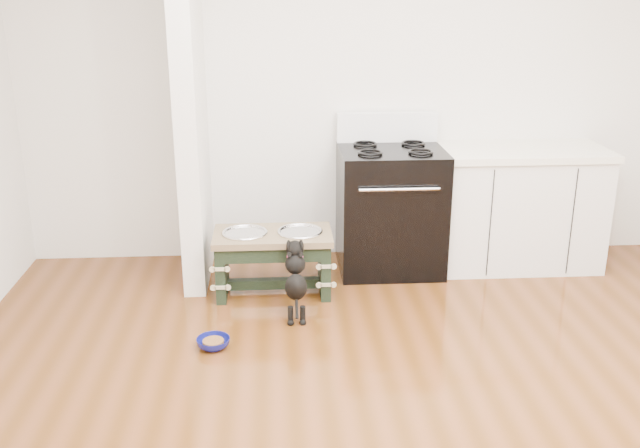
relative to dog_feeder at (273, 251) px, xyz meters
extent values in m
plane|color=#4F2B0E|center=(0.63, -1.74, -0.32)|extent=(5.00, 5.00, 0.00)
plane|color=silver|center=(0.63, 0.76, 1.03)|extent=(5.00, 0.00, 5.00)
cube|color=silver|center=(-0.55, 0.36, 1.03)|extent=(0.15, 0.80, 2.70)
cube|color=black|center=(0.88, 0.42, 0.14)|extent=(0.76, 0.65, 0.92)
cube|color=black|center=(0.88, 0.11, 0.08)|extent=(0.58, 0.02, 0.50)
cylinder|color=silver|center=(0.88, 0.07, 0.40)|extent=(0.56, 0.02, 0.02)
cube|color=white|center=(0.88, 0.69, 0.71)|extent=(0.76, 0.08, 0.22)
torus|color=black|center=(0.70, 0.28, 0.62)|extent=(0.18, 0.18, 0.02)
torus|color=black|center=(1.06, 0.28, 0.62)|extent=(0.18, 0.18, 0.02)
torus|color=black|center=(0.70, 0.56, 0.62)|extent=(0.18, 0.18, 0.02)
torus|color=black|center=(1.06, 0.56, 0.62)|extent=(0.18, 0.18, 0.02)
cube|color=silver|center=(1.86, 0.44, 0.11)|extent=(1.20, 0.60, 0.86)
cube|color=beige|center=(1.86, 0.44, 0.57)|extent=(1.24, 0.64, 0.05)
cube|color=black|center=(1.86, 0.18, -0.27)|extent=(1.20, 0.06, 0.10)
cube|color=black|center=(-0.36, 0.01, -0.12)|extent=(0.07, 0.39, 0.40)
cube|color=black|center=(0.36, 0.01, -0.12)|extent=(0.07, 0.39, 0.40)
cube|color=black|center=(0.00, -0.17, 0.03)|extent=(0.64, 0.03, 0.10)
cube|color=black|center=(0.00, 0.01, -0.25)|extent=(0.64, 0.07, 0.07)
cube|color=brown|center=(0.00, 0.01, 0.11)|extent=(0.81, 0.43, 0.04)
cylinder|color=silver|center=(-0.19, 0.01, 0.11)|extent=(0.28, 0.28, 0.05)
cylinder|color=silver|center=(0.19, 0.01, 0.11)|extent=(0.28, 0.28, 0.05)
torus|color=silver|center=(-0.19, 0.01, 0.13)|extent=(0.32, 0.32, 0.02)
torus|color=silver|center=(0.19, 0.01, 0.13)|extent=(0.32, 0.32, 0.02)
cylinder|color=black|center=(0.11, -0.49, -0.26)|extent=(0.04, 0.04, 0.12)
cylinder|color=black|center=(0.18, -0.49, -0.26)|extent=(0.04, 0.04, 0.12)
sphere|color=black|center=(0.11, -0.50, -0.30)|extent=(0.04, 0.04, 0.04)
sphere|color=black|center=(0.18, -0.50, -0.30)|extent=(0.04, 0.04, 0.04)
ellipsoid|color=black|center=(0.14, -0.41, -0.09)|extent=(0.14, 0.33, 0.29)
sphere|color=black|center=(0.14, -0.31, 0.02)|extent=(0.13, 0.13, 0.13)
sphere|color=black|center=(0.14, -0.27, 0.11)|extent=(0.12, 0.12, 0.12)
sphere|color=black|center=(0.11, -0.19, 0.11)|extent=(0.04, 0.04, 0.04)
sphere|color=black|center=(0.18, -0.19, 0.11)|extent=(0.04, 0.04, 0.04)
cylinder|color=black|center=(0.14, -0.54, -0.19)|extent=(0.02, 0.09, 0.11)
torus|color=#CA3B66|center=(0.14, -0.29, 0.07)|extent=(0.11, 0.07, 0.10)
imported|color=navy|center=(-0.36, -0.77, -0.29)|extent=(0.20, 0.20, 0.06)
cylinder|color=#533317|center=(-0.36, -0.77, -0.28)|extent=(0.13, 0.13, 0.03)
camera|label=1|loc=(0.03, -4.60, 1.77)|focal=40.00mm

